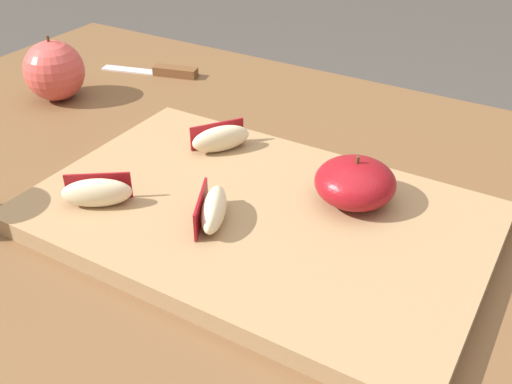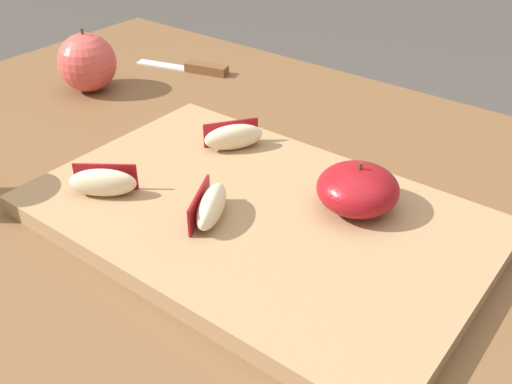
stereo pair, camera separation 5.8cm
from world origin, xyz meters
TOP-DOWN VIEW (x-y plane):
  - dining_table at (0.00, 0.00)m, footprint 1.24×0.76m
  - cutting_board at (-0.00, -0.03)m, footprint 0.45×0.29m
  - apple_half_skin_up at (0.08, 0.03)m, footprint 0.08×0.08m
  - apple_wedge_middle at (-0.02, -0.07)m, footprint 0.05×0.07m
  - apple_wedge_back at (-0.10, 0.05)m, footprint 0.06×0.07m
  - apple_wedge_near_knife at (-0.14, -0.11)m, footprint 0.07×0.06m
  - paring_knife at (-0.33, 0.24)m, footprint 0.16×0.06m
  - whole_apple_pink_lady at (-0.41, 0.09)m, footprint 0.09×0.09m

SIDE VIEW (x-z plane):
  - dining_table at x=0.00m, z-range 0.27..1.05m
  - paring_knife at x=-0.33m, z-range 0.78..0.79m
  - cutting_board at x=0.00m, z-range 0.78..0.80m
  - apple_wedge_middle at x=-0.02m, z-range 0.80..0.83m
  - apple_wedge_back at x=-0.10m, z-range 0.80..0.83m
  - apple_wedge_near_knife at x=-0.14m, z-range 0.80..0.83m
  - apple_half_skin_up at x=0.08m, z-range 0.79..0.85m
  - whole_apple_pink_lady at x=-0.41m, z-range 0.77..0.87m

